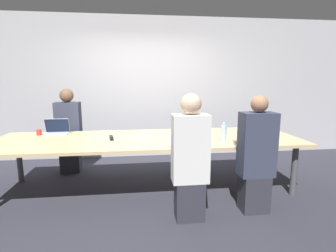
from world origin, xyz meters
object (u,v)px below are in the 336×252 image
at_px(person_near_right, 256,157).
at_px(stapler, 111,138).
at_px(person_far_left, 69,132).
at_px(bottle_near_right, 224,133).
at_px(cup_far_left, 39,132).
at_px(laptop_near_right, 251,138).
at_px(person_near_midright, 190,160).
at_px(laptop_near_midright, 182,141).
at_px(laptop_far_left, 57,130).
at_px(cup_near_midright, 201,141).

distance_m(person_near_right, stapler, 1.91).
xyz_separation_m(person_far_left, bottle_near_right, (2.29, -1.21, 0.17)).
distance_m(cup_far_left, bottle_near_right, 2.71).
bearing_deg(laptop_near_right, person_far_left, -28.11).
bearing_deg(person_near_right, person_near_midright, 5.94).
xyz_separation_m(laptop_near_midright, laptop_near_right, (0.90, 0.00, 0.02)).
bearing_deg(bottle_near_right, laptop_near_right, -30.37).
xyz_separation_m(laptop_near_right, stapler, (-1.81, 0.47, -0.05)).
relative_size(laptop_near_midright, laptop_near_right, 0.94).
height_order(laptop_far_left, person_near_right, person_near_right).
distance_m(person_far_left, cup_far_left, 0.58).
xyz_separation_m(person_far_left, cup_far_left, (-0.31, -0.48, 0.10)).
height_order(cup_far_left, cup_near_midright, cup_near_midright).
height_order(cup_far_left, stapler, cup_far_left).
xyz_separation_m(cup_near_midright, laptop_near_right, (0.65, -0.01, 0.03)).
bearing_deg(stapler, laptop_near_midright, -37.64).
bearing_deg(person_near_right, cup_near_midright, -28.75).
bearing_deg(stapler, person_far_left, 120.84).
xyz_separation_m(person_near_right, bottle_near_right, (-0.24, 0.49, 0.19)).
xyz_separation_m(person_near_midright, person_near_right, (0.81, 0.08, -0.02)).
relative_size(cup_far_left, bottle_near_right, 0.34).
xyz_separation_m(cup_far_left, laptop_near_right, (2.91, -0.91, 0.04)).
bearing_deg(cup_near_midright, person_near_midright, -119.06).
xyz_separation_m(laptop_far_left, laptop_near_midright, (1.77, -0.96, -0.01)).
bearing_deg(person_far_left, bottle_near_right, -27.81).
relative_size(laptop_near_right, stapler, 2.23).
distance_m(bottle_near_right, stapler, 1.54).
bearing_deg(person_far_left, person_near_right, -33.95).
height_order(person_far_left, cup_near_midright, person_far_left).
bearing_deg(cup_far_left, cup_near_midright, -21.85).
relative_size(laptop_near_midright, bottle_near_right, 1.24).
height_order(laptop_far_left, stapler, laptop_far_left).
distance_m(laptop_far_left, bottle_near_right, 2.49).
height_order(person_far_left, laptop_near_right, person_far_left).
distance_m(laptop_far_left, cup_far_left, 0.25).
bearing_deg(person_near_right, cup_far_left, -23.34).
height_order(laptop_near_midright, cup_near_midright, laptop_near_midright).
bearing_deg(cup_near_midright, cup_far_left, 158.15).
bearing_deg(stapler, cup_near_midright, -32.12).
xyz_separation_m(laptop_far_left, laptop_near_right, (2.66, -0.96, 0.01)).
xyz_separation_m(cup_near_midright, bottle_near_right, (0.35, 0.17, 0.06)).
distance_m(laptop_near_midright, person_near_midright, 0.42).
bearing_deg(laptop_far_left, laptop_near_right, -19.89).
bearing_deg(person_far_left, stapler, -49.17).
bearing_deg(person_near_midright, laptop_near_right, -155.47).
xyz_separation_m(cup_far_left, stapler, (1.10, -0.43, -0.02)).
distance_m(laptop_far_left, person_near_midright, 2.25).
height_order(person_far_left, laptop_near_midright, person_far_left).
distance_m(cup_near_midright, person_near_right, 0.68).
bearing_deg(bottle_near_right, person_near_midright, -134.97).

